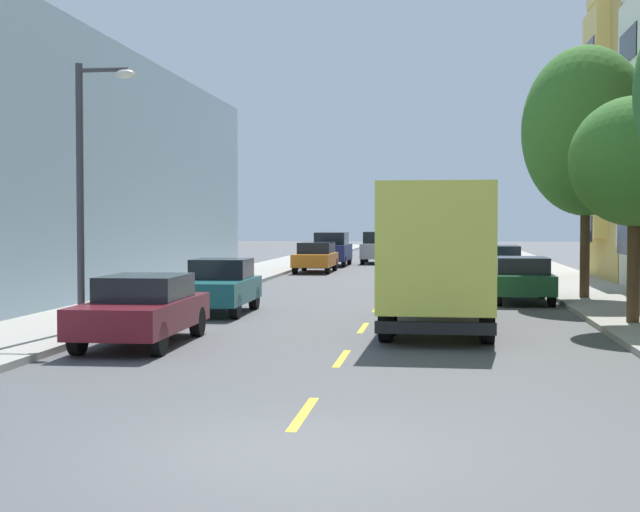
% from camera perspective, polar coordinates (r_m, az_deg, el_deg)
% --- Properties ---
extents(ground_plane, '(160.00, 160.00, 0.00)m').
position_cam_1_polar(ground_plane, '(40.21, 4.69, -1.51)').
color(ground_plane, '#4C4C4F').
extents(sidewalk_left, '(3.20, 120.00, 0.14)m').
position_cam_1_polar(sidewalk_left, '(39.18, -5.87, -1.51)').
color(sidewalk_left, '#A39E93').
rests_on(sidewalk_left, ground_plane).
extents(sidewalk_right, '(3.20, 120.00, 0.14)m').
position_cam_1_polar(sidewalk_right, '(38.54, 15.17, -1.63)').
color(sidewalk_right, '#A39E93').
rests_on(sidewalk_right, ground_plane).
extents(lane_centerline_dashes, '(0.14, 47.20, 0.01)m').
position_cam_1_polar(lane_centerline_dashes, '(34.73, 4.30, -2.08)').
color(lane_centerline_dashes, yellow).
rests_on(lane_centerline_dashes, ground_plane).
extents(street_tree_second, '(3.09, 3.09, 5.39)m').
position_cam_1_polar(street_tree_second, '(23.40, 18.74, 5.48)').
color(street_tree_second, '#47331E').
rests_on(street_tree_second, sidewalk_right).
extents(street_tree_third, '(4.03, 4.03, 7.96)m').
position_cam_1_polar(street_tree_third, '(30.76, 16.00, 7.37)').
color(street_tree_third, '#47331E').
rests_on(street_tree_third, sidewalk_right).
extents(street_lamp, '(1.35, 0.28, 5.88)m').
position_cam_1_polar(street_lamp, '(21.22, -14.07, 4.92)').
color(street_lamp, '#38383D').
rests_on(street_lamp, sidewalk_left).
extents(delivery_box_truck, '(2.56, 8.14, 3.36)m').
position_cam_1_polar(delivery_box_truck, '(22.23, 7.32, 0.48)').
color(delivery_box_truck, '#D8D84C').
rests_on(delivery_box_truck, ground_plane).
extents(parked_sedan_burgundy, '(1.86, 4.53, 1.43)m').
position_cam_1_polar(parked_sedan_burgundy, '(19.55, -10.82, -3.18)').
color(parked_sedan_burgundy, maroon).
rests_on(parked_sedan_burgundy, ground_plane).
extents(parked_suv_navy, '(1.95, 4.80, 1.93)m').
position_cam_1_polar(parked_suv_navy, '(53.41, 0.72, 0.45)').
color(parked_suv_navy, navy).
rests_on(parked_suv_navy, ground_plane).
extents(parked_hatchback_teal, '(1.79, 4.02, 1.50)m').
position_cam_1_polar(parked_hatchback_teal, '(25.91, -6.22, -1.85)').
color(parked_hatchback_teal, '#195B60').
rests_on(parked_hatchback_teal, ground_plane).
extents(parked_wagon_orange, '(1.83, 4.70, 1.50)m').
position_cam_1_polar(parked_wagon_orange, '(46.72, -0.26, -0.01)').
color(parked_wagon_orange, orange).
rests_on(parked_wagon_orange, ground_plane).
extents(parked_sedan_forest, '(1.85, 4.52, 1.43)m').
position_cam_1_polar(parked_sedan_forest, '(30.04, 12.22, -1.35)').
color(parked_sedan_forest, '#194C28').
rests_on(parked_sedan_forest, ground_plane).
extents(parked_suv_charcoal, '(2.06, 4.84, 1.93)m').
position_cam_1_polar(parked_suv_charcoal, '(62.32, 9.59, 0.66)').
color(parked_suv_charcoal, '#333338').
rests_on(parked_suv_charcoal, ground_plane).
extents(parked_wagon_sky, '(1.90, 4.73, 1.50)m').
position_cam_1_polar(parked_wagon_sky, '(41.74, 10.97, -0.31)').
color(parked_wagon_sky, '#7A9EC6').
rests_on(parked_wagon_sky, ground_plane).
extents(moving_silver_sedan, '(1.95, 4.80, 1.93)m').
position_cam_1_polar(moving_silver_sedan, '(56.83, 3.62, 0.55)').
color(moving_silver_sedan, '#B2B5BA').
rests_on(moving_silver_sedan, ground_plane).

